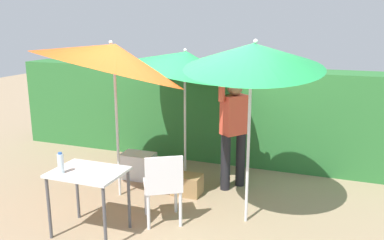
# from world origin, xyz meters

# --- Properties ---
(ground_plane) EXTENTS (24.00, 24.00, 0.00)m
(ground_plane) POSITION_xyz_m (0.00, 0.00, 0.00)
(ground_plane) COLOR #9E8466
(hedge_row) EXTENTS (8.00, 0.70, 1.62)m
(hedge_row) POSITION_xyz_m (0.00, 2.02, 0.81)
(hedge_row) COLOR #2D7033
(hedge_row) RESTS_ON ground_plane
(umbrella_rainbow) EXTENTS (2.16, 2.08, 2.51)m
(umbrella_rainbow) POSITION_xyz_m (-1.00, 0.01, 1.93)
(umbrella_rainbow) COLOR silver
(umbrella_rainbow) RESTS_ON ground_plane
(umbrella_orange) EXTENTS (1.80, 1.77, 2.15)m
(umbrella_orange) POSITION_xyz_m (-0.38, 1.03, 1.80)
(umbrella_orange) COLOR silver
(umbrella_orange) RESTS_ON ground_plane
(umbrella_yellow) EXTENTS (1.60, 1.61, 2.28)m
(umbrella_yellow) POSITION_xyz_m (0.89, -0.15, 2.02)
(umbrella_yellow) COLOR silver
(umbrella_yellow) RESTS_ON ground_plane
(person_vendor) EXTENTS (0.40, 0.49, 1.88)m
(person_vendor) POSITION_xyz_m (0.45, 0.80, 0.93)
(person_vendor) COLOR black
(person_vendor) RESTS_ON ground_plane
(chair_plastic) EXTENTS (0.60, 0.60, 0.89)m
(chair_plastic) POSITION_xyz_m (-0.05, -0.55, 0.51)
(chair_plastic) COLOR silver
(chair_plastic) RESTS_ON ground_plane
(cooler_box) EXTENTS (0.51, 0.35, 0.40)m
(cooler_box) POSITION_xyz_m (-1.03, 0.65, 0.20)
(cooler_box) COLOR silver
(cooler_box) RESTS_ON ground_plane
(crate_cardboard) EXTENTS (0.41, 0.29, 0.28)m
(crate_cardboard) POSITION_xyz_m (-0.09, 0.34, 0.14)
(crate_cardboard) COLOR #9E7A4C
(crate_cardboard) RESTS_ON ground_plane
(folding_table) EXTENTS (0.80, 0.60, 0.76)m
(folding_table) POSITION_xyz_m (-0.74, -1.05, 0.67)
(folding_table) COLOR #4C4C51
(folding_table) RESTS_ON ground_plane
(bottle_water) EXTENTS (0.07, 0.07, 0.24)m
(bottle_water) POSITION_xyz_m (-0.97, -1.21, 0.88)
(bottle_water) COLOR silver
(bottle_water) RESTS_ON folding_table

